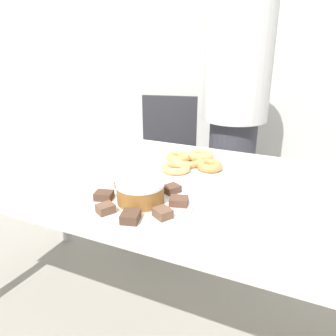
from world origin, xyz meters
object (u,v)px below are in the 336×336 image
Objects in this scene: frosted_cake at (140,192)px; napkin at (323,206)px; office_chair_left at (166,165)px; plate_donuts at (189,165)px; person_standing at (235,112)px; plate_cake at (141,203)px.

frosted_cake reaches higher than napkin.
office_chair_left reaches higher than plate_donuts.
office_chair_left is at bearing 171.82° from person_standing.
office_chair_left is 1.29m from frosted_cake.
plate_cake is at bearing -63.43° from frosted_cake.
person_standing is 0.70m from plate_donuts.
plate_cake is at bearing -156.95° from napkin.
plate_donuts is 2.54× the size of napkin.
plate_donuts is (-0.02, -0.69, -0.11)m from person_standing.
frosted_cake is at bearing -156.95° from napkin.
plate_donuts is at bearing -91.92° from person_standing.
person_standing is 4.78× the size of plate_cake.
office_chair_left is at bearing 137.11° from napkin.
office_chair_left is 0.95m from plate_donuts.
napkin is at bearing 23.05° from plate_cake.
plate_cake and plate_donuts have the same top height.
office_chair_left is (-0.48, 0.07, -0.44)m from person_standing.
office_chair_left reaches higher than napkin.
plate_cake is at bearing -82.46° from office_chair_left.
person_standing is 1.84× the size of office_chair_left.
office_chair_left is at bearing 121.31° from plate_donuts.
plate_cake is at bearing -92.43° from plate_donuts.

